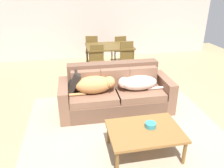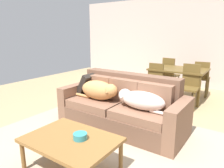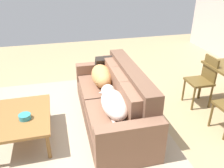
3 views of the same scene
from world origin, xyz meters
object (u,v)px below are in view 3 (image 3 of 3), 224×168
at_px(throw_pillow_by_left_arm, 107,66).
at_px(dining_chair_near_left, 203,79).
at_px(dog_on_right_cushion, 113,102).
at_px(dog_on_left_cushion, 102,77).
at_px(couch, 115,102).
at_px(coffee_table, 23,118).
at_px(bowl_on_coffee_table, 25,117).

distance_m(throw_pillow_by_left_arm, dining_chair_near_left, 1.74).
distance_m(dog_on_right_cushion, dining_chair_near_left, 1.86).
height_order(throw_pillow_by_left_arm, dining_chair_near_left, dining_chair_near_left).
xyz_separation_m(dog_on_left_cushion, throw_pillow_by_left_arm, (-0.41, 0.18, 0.02)).
xyz_separation_m(couch, dog_on_right_cushion, (0.40, -0.13, 0.25)).
bearing_deg(dining_chair_near_left, dog_on_left_cushion, -97.72).
distance_m(dog_on_left_cushion, dining_chair_near_left, 1.80).
bearing_deg(coffee_table, bowl_on_coffee_table, 24.50).
bearing_deg(dining_chair_near_left, dog_on_right_cushion, -72.36).
relative_size(couch, dog_on_right_cushion, 2.45).
xyz_separation_m(couch, dining_chair_near_left, (-0.13, 1.65, 0.16)).
distance_m(couch, dog_on_right_cushion, 0.49).
bearing_deg(throw_pillow_by_left_arm, coffee_table, -56.38).
height_order(coffee_table, bowl_on_coffee_table, bowl_on_coffee_table).
xyz_separation_m(couch, dog_on_left_cushion, (-0.40, -0.12, 0.27)).
relative_size(throw_pillow_by_left_arm, bowl_on_coffee_table, 2.66).
height_order(couch, throw_pillow_by_left_arm, couch).
relative_size(dog_on_right_cushion, bowl_on_coffee_table, 5.56).
bearing_deg(dining_chair_near_left, throw_pillow_by_left_arm, -112.16).
height_order(dog_on_left_cushion, bowl_on_coffee_table, dog_on_left_cushion).
bearing_deg(couch, dining_chair_near_left, 95.30).
bearing_deg(dog_on_left_cushion, dining_chair_near_left, 82.02).
bearing_deg(dog_on_left_cushion, dog_on_right_cushion, -0.18).
bearing_deg(dog_on_right_cushion, dining_chair_near_left, 107.39).
bearing_deg(dog_on_left_cushion, throw_pillow_by_left_arm, 157.63).
distance_m(dog_on_left_cushion, bowl_on_coffee_table, 1.39).
relative_size(dog_on_left_cushion, dog_on_right_cushion, 0.97).
xyz_separation_m(couch, throw_pillow_by_left_arm, (-0.81, 0.06, 0.30)).
bearing_deg(bowl_on_coffee_table, dog_on_left_cushion, 118.11).
relative_size(dog_on_right_cushion, coffee_table, 0.85).
relative_size(dog_on_left_cushion, bowl_on_coffee_table, 5.41).
xyz_separation_m(dog_on_left_cushion, dining_chair_near_left, (0.27, 1.77, -0.12)).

